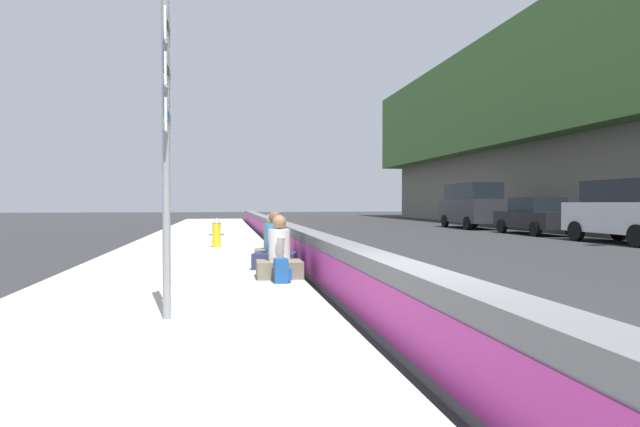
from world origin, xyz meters
The scene contains 12 objects.
ground_plane centered at (0.00, 0.00, 0.00)m, with size 160.00×160.00×0.00m, color #2B2B2D.
sidewalk_strip centered at (0.00, 2.65, 0.07)m, with size 80.00×4.40×0.14m, color #B5B2A8.
jersey_barrier centered at (0.00, 0.00, 0.42)m, with size 76.00×0.45×0.85m.
route_sign_post centered at (1.25, 2.44, 2.23)m, with size 0.44×0.09×3.60m.
fire_hydrant centered at (11.24, 2.04, 0.59)m, with size 0.26×0.46×0.88m.
seated_person_foreground centered at (4.38, 0.85, 0.49)m, with size 0.71×0.80×1.11m.
seated_person_middle centered at (5.76, 0.80, 0.50)m, with size 0.89×0.98×1.16m.
seated_person_rear centered at (6.89, 0.75, 0.48)m, with size 0.72×0.83×1.09m.
backpack centered at (3.78, 0.87, 0.33)m, with size 0.32×0.28×0.40m.
parked_car_third centered at (11.80, -12.33, 1.18)m, with size 4.81×2.09×2.28m.
parked_car_fourth centered at (17.45, -12.25, 0.86)m, with size 4.51×1.97×1.71m.
parked_car_midline centered at (23.51, -12.05, 1.35)m, with size 5.16×2.24×2.56m.
Camera 1 is at (-5.08, 1.79, 1.47)m, focal length 30.19 mm.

